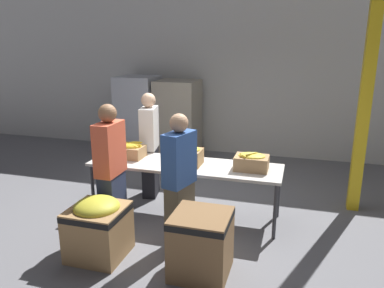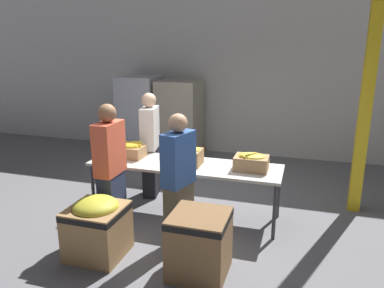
# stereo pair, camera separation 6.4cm
# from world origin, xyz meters

# --- Properties ---
(ground_plane) EXTENTS (30.00, 30.00, 0.00)m
(ground_plane) POSITION_xyz_m (0.00, 0.00, 0.00)
(ground_plane) COLOR slate
(wall_back) EXTENTS (16.00, 0.08, 4.00)m
(wall_back) POSITION_xyz_m (0.00, 3.48, 2.00)
(wall_back) COLOR silver
(wall_back) RESTS_ON ground_plane
(sorting_table) EXTENTS (2.80, 0.80, 0.81)m
(sorting_table) POSITION_xyz_m (0.00, 0.00, 0.76)
(sorting_table) COLOR beige
(sorting_table) RESTS_ON ground_plane
(banana_box_0) EXTENTS (0.42, 0.34, 0.25)m
(banana_box_0) POSITION_xyz_m (-0.89, 0.07, 0.93)
(banana_box_0) COLOR tan
(banana_box_0) RESTS_ON sorting_table
(banana_box_1) EXTENTS (0.39, 0.34, 0.29)m
(banana_box_1) POSITION_xyz_m (0.06, -0.02, 0.95)
(banana_box_1) COLOR #A37A4C
(banana_box_1) RESTS_ON sorting_table
(banana_box_2) EXTENTS (0.46, 0.34, 0.26)m
(banana_box_2) POSITION_xyz_m (0.96, 0.02, 0.93)
(banana_box_2) COLOR tan
(banana_box_2) RESTS_ON sorting_table
(volunteer_0) EXTENTS (0.32, 0.50, 1.74)m
(volunteer_0) POSITION_xyz_m (-0.79, 0.58, 0.87)
(volunteer_0) COLOR black
(volunteer_0) RESTS_ON ground_plane
(volunteer_1) EXTENTS (0.35, 0.50, 1.71)m
(volunteer_1) POSITION_xyz_m (0.18, -0.78, 0.85)
(volunteer_1) COLOR #6B604C
(volunteer_1) RESTS_ON ground_plane
(volunteer_2) EXTENTS (0.24, 0.48, 1.77)m
(volunteer_2) POSITION_xyz_m (-0.78, -0.76, 0.88)
(volunteer_2) COLOR #2D3856
(volunteer_2) RESTS_ON ground_plane
(donation_bin_0) EXTENTS (0.65, 0.65, 0.75)m
(donation_bin_0) POSITION_xyz_m (-0.67, -1.34, 0.40)
(donation_bin_0) COLOR #A37A4C
(donation_bin_0) RESTS_ON ground_plane
(donation_bin_1) EXTENTS (0.63, 0.63, 0.72)m
(donation_bin_1) POSITION_xyz_m (0.61, -1.34, 0.39)
(donation_bin_1) COLOR olive
(donation_bin_1) RESTS_ON ground_plane
(support_pillar) EXTENTS (0.17, 0.17, 4.00)m
(support_pillar) POSITION_xyz_m (2.45, 0.96, 2.00)
(support_pillar) COLOR gold
(support_pillar) RESTS_ON ground_plane
(pallet_stack_0) EXTENTS (0.94, 0.94, 1.78)m
(pallet_stack_0) POSITION_xyz_m (-1.99, 2.81, 0.88)
(pallet_stack_0) COLOR olive
(pallet_stack_0) RESTS_ON ground_plane
(pallet_stack_1) EXTENTS (0.96, 0.96, 1.72)m
(pallet_stack_1) POSITION_xyz_m (-1.05, 2.84, 0.85)
(pallet_stack_1) COLOR olive
(pallet_stack_1) RESTS_ON ground_plane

